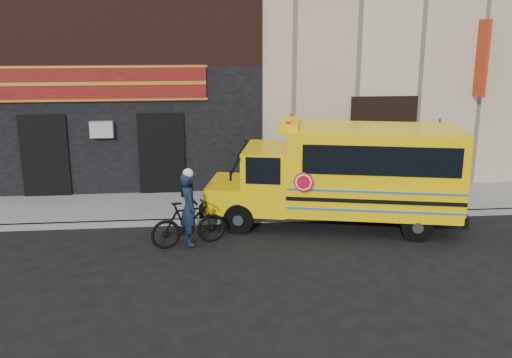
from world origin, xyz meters
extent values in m
plane|color=black|center=(0.00, 0.00, 0.00)|extent=(120.00, 120.00, 0.00)
cube|color=gray|center=(0.00, 2.60, 0.07)|extent=(40.00, 0.20, 0.15)
cube|color=slate|center=(0.00, 4.10, 0.07)|extent=(40.00, 3.00, 0.15)
cube|color=beige|center=(0.00, 10.50, 6.15)|extent=(20.00, 10.00, 12.00)
cube|color=black|center=(-5.00, 5.55, 2.15)|extent=(10.00, 0.30, 4.00)
cube|color=black|center=(-5.00, 5.55, 5.65)|extent=(10.00, 0.28, 3.00)
cube|color=#580D0C|center=(-5.00, 5.38, 3.65)|extent=(6.50, 0.12, 1.10)
cube|color=black|center=(-6.80, 5.40, 1.40)|extent=(1.30, 0.10, 2.50)
cube|color=black|center=(-3.20, 5.40, 1.40)|extent=(1.30, 0.10, 2.50)
cube|color=#AC2D13|center=(7.00, 5.15, 4.35)|extent=(0.10, 0.70, 2.40)
cylinder|color=black|center=(-1.01, 1.79, 0.40)|extent=(0.84, 0.45, 0.80)
cylinder|color=black|center=(-0.58, 3.64, 0.40)|extent=(0.84, 0.45, 0.80)
cylinder|color=black|center=(3.48, 0.76, 0.40)|extent=(0.84, 0.45, 0.80)
cylinder|color=black|center=(3.90, 2.61, 0.40)|extent=(0.84, 0.45, 0.80)
cube|color=yellow|center=(-1.23, 2.81, 0.80)|extent=(1.42, 2.17, 0.70)
cube|color=black|center=(-1.77, 2.94, 0.55)|extent=(0.57, 2.03, 0.35)
cube|color=yellow|center=(-0.16, 2.57, 1.30)|extent=(1.64, 2.31, 1.70)
cube|color=black|center=(-0.72, 2.70, 1.70)|extent=(0.46, 1.77, 0.90)
cube|color=yellow|center=(2.62, 1.93, 1.62)|extent=(4.88, 3.15, 2.25)
cube|color=black|center=(4.84, 1.42, 0.55)|extent=(0.61, 2.17, 0.30)
cube|color=black|center=(2.47, 0.83, 2.10)|extent=(3.81, 0.91, 0.75)
cube|color=yellow|center=(0.42, 2.43, 2.78)|extent=(0.84, 1.67, 0.28)
cylinder|color=red|center=(0.57, 1.07, 1.55)|extent=(0.51, 0.15, 0.52)
cylinder|color=#444D47|center=(4.79, 2.90, 1.40)|extent=(0.06, 0.06, 2.81)
cube|color=#AC2D13|center=(4.81, 2.82, 2.28)|extent=(0.08, 0.24, 0.35)
cube|color=white|center=(4.81, 2.82, 1.84)|extent=(0.08, 0.24, 0.31)
imported|color=black|center=(-2.32, 1.00, 0.58)|extent=(2.01, 1.09, 1.16)
imported|color=black|center=(-2.29, 1.00, 0.91)|extent=(0.58, 0.75, 1.83)
camera|label=1|loc=(-1.97, -12.50, 5.28)|focal=40.00mm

